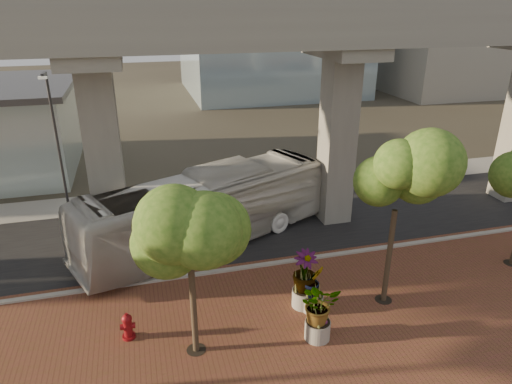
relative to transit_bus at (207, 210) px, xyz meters
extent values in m
plane|color=#383329|center=(1.37, -0.97, -1.89)|extent=(160.00, 160.00, 0.00)
cube|color=brown|center=(1.37, -8.97, -1.86)|extent=(70.00, 13.00, 0.06)
cube|color=black|center=(1.37, 1.03, -1.87)|extent=(90.00, 8.00, 0.04)
cube|color=#9E9B93|center=(1.37, -2.97, -1.81)|extent=(70.00, 0.25, 0.16)
cube|color=#9E9B93|center=(1.37, 6.53, -1.86)|extent=(90.00, 3.00, 0.06)
cube|color=gray|center=(1.37, -0.57, 8.61)|extent=(72.00, 2.40, 1.80)
cube|color=gray|center=(1.37, 2.63, 8.61)|extent=(72.00, 2.40, 1.80)
imported|color=silver|center=(0.00, 0.00, 0.00)|extent=(13.72, 8.22, 3.78)
cylinder|color=maroon|center=(-4.05, -6.47, -1.77)|extent=(0.48, 0.48, 0.11)
cylinder|color=maroon|center=(-4.05, -6.47, -1.39)|extent=(0.32, 0.32, 0.78)
sphere|color=maroon|center=(-4.05, -6.47, -1.00)|extent=(0.38, 0.38, 0.38)
cylinder|color=maroon|center=(-4.05, -6.47, -0.82)|extent=(0.11, 0.11, 0.13)
cylinder|color=maroon|center=(-4.05, -6.47, -1.32)|extent=(0.54, 0.21, 0.21)
cylinder|color=#A6A096|center=(2.68, -8.28, -1.46)|extent=(0.94, 0.94, 0.73)
imported|color=#2D5616|center=(2.68, -8.28, -0.31)|extent=(2.09, 2.09, 1.57)
cylinder|color=gray|center=(2.87, -6.32, -1.46)|extent=(0.95, 0.95, 0.74)
imported|color=#2D5616|center=(2.87, -6.32, -0.21)|extent=(2.33, 2.33, 1.75)
cylinder|color=#A19B92|center=(3.12, -6.67, -1.50)|extent=(0.85, 0.85, 0.66)
imported|color=#2D5616|center=(3.12, -6.67, -0.46)|extent=(1.88, 1.88, 1.41)
cylinder|color=#4E3D2C|center=(-1.74, -7.76, 0.03)|extent=(0.22, 0.22, 3.71)
cylinder|color=black|center=(-1.74, -7.76, -1.82)|extent=(0.70, 0.70, 0.01)
cylinder|color=#4E3D2C|center=(6.23, -6.83, 0.23)|extent=(0.22, 0.22, 4.12)
cylinder|color=black|center=(6.23, -6.83, -1.82)|extent=(0.70, 0.70, 0.01)
cylinder|color=black|center=(13.59, -5.82, -1.82)|extent=(0.70, 0.70, 0.01)
cylinder|color=#2E2E33|center=(-7.25, 5.13, 2.23)|extent=(0.14, 0.14, 8.16)
cube|color=#2E2E33|center=(-7.25, 4.62, 6.31)|extent=(0.15, 1.02, 0.15)
cube|color=silver|center=(-7.25, 4.11, 6.21)|extent=(0.41, 0.20, 0.12)
cylinder|color=#29292D|center=(10.01, 6.38, 2.36)|extent=(0.15, 0.15, 8.41)
cube|color=#29292D|center=(10.01, 5.86, 6.56)|extent=(0.16, 1.05, 0.16)
cube|color=silver|center=(10.01, 5.33, 6.46)|extent=(0.42, 0.21, 0.13)
camera|label=1|loc=(-3.00, -20.73, 9.68)|focal=32.00mm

